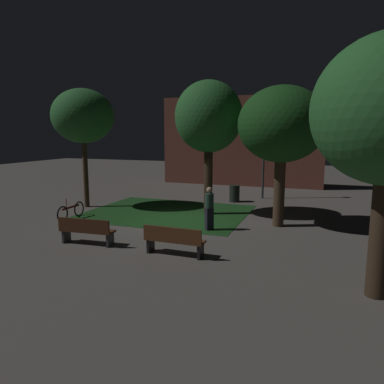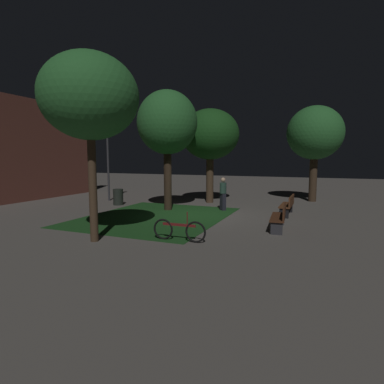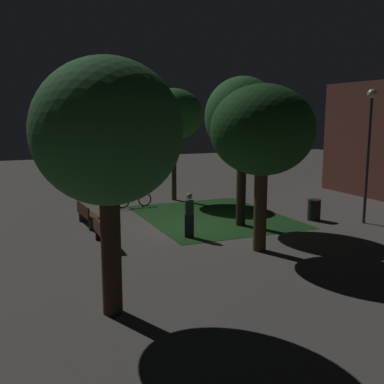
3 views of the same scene
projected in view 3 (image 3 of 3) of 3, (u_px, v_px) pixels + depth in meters
ground_plane at (189, 225)px, 17.91m from camera, size 60.00×60.00×0.00m
grass_lawn at (213, 216)px, 19.45m from camera, size 7.08×5.74×0.01m
bench_front_left at (87, 214)px, 17.75m from camera, size 1.83×0.60×0.88m
bench_by_lamp at (103, 232)px, 14.99m from camera, size 1.81×0.51×0.88m
tree_back_left at (262, 131)px, 13.98m from camera, size 3.25×3.25×5.28m
tree_back_right at (242, 118)px, 17.21m from camera, size 2.89×2.89×5.77m
tree_near_wall at (174, 115)px, 22.46m from camera, size 2.89×2.89×5.61m
tree_lawn_side at (107, 134)px, 9.36m from camera, size 3.16×3.16×5.53m
lamp_post_plaza_west at (369, 135)px, 17.69m from camera, size 0.36×0.36×5.30m
trash_bin at (314, 210)px, 18.72m from camera, size 0.54×0.54×0.87m
bicycle at (134, 200)px, 21.31m from camera, size 0.11×1.74×0.93m
pedestrian at (189, 214)px, 16.01m from camera, size 0.34×0.34×1.61m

